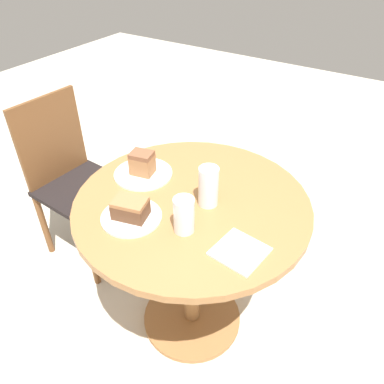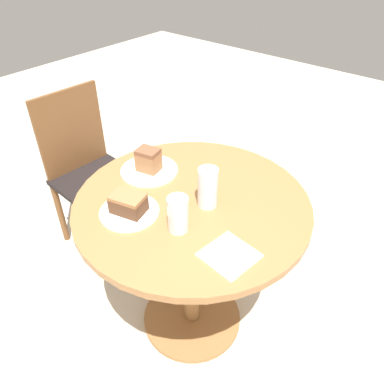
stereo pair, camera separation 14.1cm
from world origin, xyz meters
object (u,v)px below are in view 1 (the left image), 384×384
Objects in this scene: plate_near at (143,174)px; glass_water at (184,216)px; chair at (75,180)px; cake_slice_far at (130,208)px; glass_lemonade at (208,189)px; plate_far at (131,217)px; cake_slice_near at (142,163)px.

glass_water reaches higher than plate_near.
chair reaches higher than cake_slice_far.
cake_slice_far is at bearing -150.23° from plate_near.
glass_lemonade reaches higher than chair.
glass_lemonade is (-0.02, -0.33, 0.06)m from plate_near.
chair is 0.83m from plate_far.
plate_near is at bearing 29.77° from cake_slice_far.
cake_slice_far is at bearing -111.01° from chair.
plate_far is at bearing 180.00° from cake_slice_far.
glass_lemonade is at bearing -93.29° from cake_slice_near.
cake_slice_far reaches higher than plate_near.
cake_slice_near is (-0.08, -0.57, 0.35)m from chair.
plate_near is 0.33m from glass_lemonade.
chair is 0.67m from cake_slice_near.
cake_slice_far is at bearing -150.23° from cake_slice_near.
glass_lemonade is (0.22, -0.19, 0.02)m from cake_slice_far.
glass_water is (-0.27, -0.90, 0.35)m from chair.
chair is 5.77× the size of glass_lemonade.
cake_slice_far is 0.87× the size of glass_lemonade.
glass_lemonade reaches higher than cake_slice_near.
plate_near is 0.28m from cake_slice_far.
chair is 6.65× the size of cake_slice_far.
glass_lemonade is at bearing -92.81° from chair.
cake_slice_near is at bearing 86.71° from glass_lemonade.
chair is 6.81× the size of glass_water.
chair is 3.75× the size of plate_near.
chair reaches higher than cake_slice_near.
glass_water is at bearing -178.23° from glass_lemonade.
glass_lemonade is (-0.02, -0.33, 0.01)m from cake_slice_near.
cake_slice_near is 0.76× the size of cake_slice_far.
glass_water is (-0.19, -0.33, 0.06)m from plate_near.
cake_slice_near is 0.33m from glass_lemonade.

